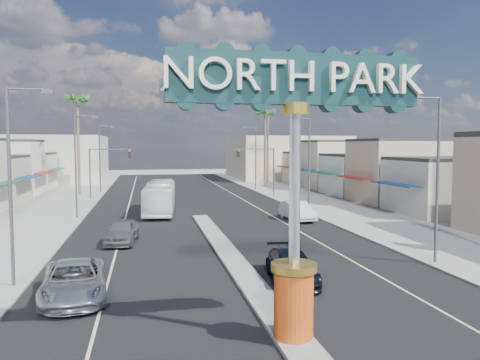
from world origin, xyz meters
name	(u,v)px	position (x,y,z in m)	size (l,w,h in m)	color
ground	(198,215)	(0.00, 30.00, 0.00)	(160.00, 160.00, 0.00)	gray
road	(198,215)	(0.00, 30.00, 0.01)	(20.00, 120.00, 0.01)	black
median_island	(229,255)	(0.00, 14.00, 0.08)	(1.30, 30.00, 0.16)	gray
sidewalk_left	(35,220)	(-14.00, 30.00, 0.06)	(8.00, 120.00, 0.12)	gray
sidewalk_right	(342,210)	(14.00, 30.00, 0.06)	(8.00, 120.00, 0.12)	gray
storefront_row_right	(373,172)	(24.00, 43.00, 3.00)	(12.00, 42.00, 6.00)	#B7B29E
backdrop_far_left	(45,159)	(-22.00, 75.00, 4.00)	(20.00, 20.00, 8.00)	#B7B29E
backdrop_far_right	(285,157)	(22.00, 75.00, 4.00)	(20.00, 20.00, 8.00)	beige
gateway_sign	(295,161)	(0.00, 1.98, 5.93)	(8.20, 1.50, 9.15)	red
traffic_signal_left	(106,163)	(-9.18, 43.99, 4.27)	(5.09, 0.45, 6.00)	#47474C
traffic_signal_right	(260,162)	(9.18, 43.99, 4.27)	(5.09, 0.45, 6.00)	#47474C
streetlight_l_near	(14,176)	(-10.43, 10.00, 5.07)	(2.03, 0.22, 9.00)	#47474C
streetlight_l_mid	(78,161)	(-10.43, 30.00, 5.07)	(2.03, 0.22, 9.00)	#47474C
streetlight_l_far	(101,155)	(-10.43, 52.00, 5.07)	(2.03, 0.22, 9.00)	#47474C
streetlight_r_near	(435,171)	(10.43, 10.00, 5.07)	(2.03, 0.22, 9.00)	#47474C
streetlight_r_mid	(307,159)	(10.43, 30.00, 5.07)	(2.03, 0.22, 9.00)	#47474C
streetlight_r_far	(255,154)	(10.43, 52.00, 5.07)	(2.03, 0.22, 9.00)	#47474C
palm_left_far	(77,105)	(-13.00, 50.00, 11.50)	(2.60, 2.60, 13.10)	brown
palm_right_mid	(265,117)	(13.00, 56.00, 10.60)	(2.60, 2.60, 12.10)	brown
palm_right_far	(268,108)	(15.00, 62.00, 12.39)	(2.60, 2.60, 14.10)	brown
suv_left	(74,281)	(-7.69, 7.91, 0.77)	(2.54, 5.51, 1.53)	#B1B1B6
suv_right	(291,266)	(2.00, 8.47, 0.72)	(2.01, 4.95, 1.44)	black
car_parked_left	(122,231)	(-6.26, 18.86, 0.79)	(1.85, 4.61, 1.57)	slate
car_parked_right	(297,211)	(7.95, 25.60, 0.80)	(1.70, 4.88, 1.61)	silver
city_bus	(160,197)	(-3.40, 32.11, 1.49)	(2.51, 10.73, 2.99)	white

